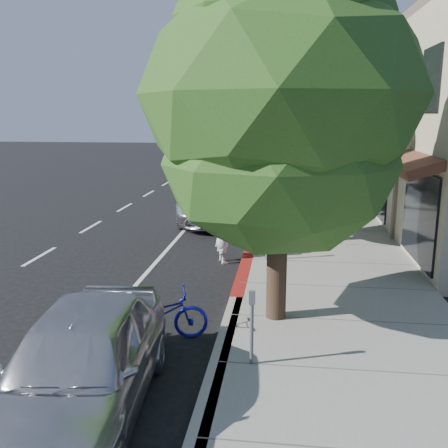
% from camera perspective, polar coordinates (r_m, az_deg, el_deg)
% --- Properties ---
extents(ground, '(120.00, 120.00, 0.00)m').
position_cam_1_polar(ground, '(12.28, 1.89, -7.34)').
color(ground, black).
rests_on(ground, ground).
extents(sidewalk, '(4.60, 56.00, 0.15)m').
position_cam_1_polar(sidewalk, '(19.97, 10.61, 0.48)').
color(sidewalk, gray).
rests_on(sidewalk, ground).
extents(curb, '(0.30, 56.00, 0.15)m').
position_cam_1_polar(curb, '(19.96, 4.01, 0.66)').
color(curb, '#9E998E').
rests_on(curb, ground).
extents(curb_red_segment, '(0.32, 4.00, 0.15)m').
position_cam_1_polar(curb_red_segment, '(13.20, 2.29, -5.56)').
color(curb_red_segment, maroon).
rests_on(curb_red_segment, ground).
extents(storefront_building, '(10.00, 36.00, 7.00)m').
position_cam_1_polar(storefront_building, '(30.73, 23.72, 10.25)').
color(storefront_building, '#BAB18F').
rests_on(storefront_building, ground).
extents(street_tree_0, '(5.25, 5.25, 7.39)m').
position_cam_1_polar(street_tree_0, '(9.51, 6.50, 13.80)').
color(street_tree_0, black).
rests_on(street_tree_0, ground).
extents(street_tree_1, '(4.33, 4.33, 7.75)m').
position_cam_1_polar(street_tree_1, '(15.52, 6.87, 15.05)').
color(street_tree_1, black).
rests_on(street_tree_1, ground).
extents(street_tree_2, '(4.67, 4.67, 7.40)m').
position_cam_1_polar(street_tree_2, '(21.51, 6.97, 13.42)').
color(street_tree_2, black).
rests_on(street_tree_2, ground).
extents(street_tree_3, '(4.48, 4.48, 8.36)m').
position_cam_1_polar(street_tree_3, '(27.53, 7.09, 14.80)').
color(street_tree_3, black).
rests_on(street_tree_3, ground).
extents(street_tree_4, '(4.73, 4.73, 6.93)m').
position_cam_1_polar(street_tree_4, '(33.50, 7.08, 12.43)').
color(street_tree_4, black).
rests_on(street_tree_4, ground).
extents(street_tree_5, '(4.08, 4.08, 7.43)m').
position_cam_1_polar(street_tree_5, '(39.51, 7.13, 13.19)').
color(street_tree_5, black).
rests_on(street_tree_5, ground).
extents(cyclist, '(0.63, 0.74, 1.71)m').
position_cam_1_polar(cyclist, '(14.13, -0.12, -1.05)').
color(cyclist, white).
rests_on(cyclist, ground).
extents(bicycle, '(2.00, 1.12, 1.00)m').
position_cam_1_polar(bicycle, '(9.55, -7.62, -10.21)').
color(bicycle, '#161592').
rests_on(bicycle, ground).
extents(silver_suv, '(3.41, 6.55, 1.76)m').
position_cam_1_polar(silver_suv, '(19.95, -0.47, 3.04)').
color(silver_suv, silver).
rests_on(silver_suv, ground).
extents(dark_sedan, '(1.83, 4.24, 1.36)m').
position_cam_1_polar(dark_sedan, '(23.32, 3.29, 3.90)').
color(dark_sedan, '#212427').
rests_on(dark_sedan, ground).
extents(white_pickup, '(2.51, 6.13, 1.78)m').
position_cam_1_polar(white_pickup, '(26.75, 3.81, 5.46)').
color(white_pickup, white).
rests_on(white_pickup, ground).
extents(dark_suv_far, '(2.31, 4.98, 1.65)m').
position_cam_1_polar(dark_suv_far, '(39.66, 2.73, 7.68)').
color(dark_suv_far, black).
rests_on(dark_suv_far, ground).
extents(near_car_a, '(2.24, 4.79, 1.59)m').
position_cam_1_polar(near_car_a, '(7.42, -16.08, -15.10)').
color(near_car_a, '#BABABF').
rests_on(near_car_a, ground).
extents(pedestrian, '(0.82, 0.65, 1.65)m').
position_cam_1_polar(pedestrian, '(20.93, 14.67, 3.34)').
color(pedestrian, black).
rests_on(pedestrian, sidewalk).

